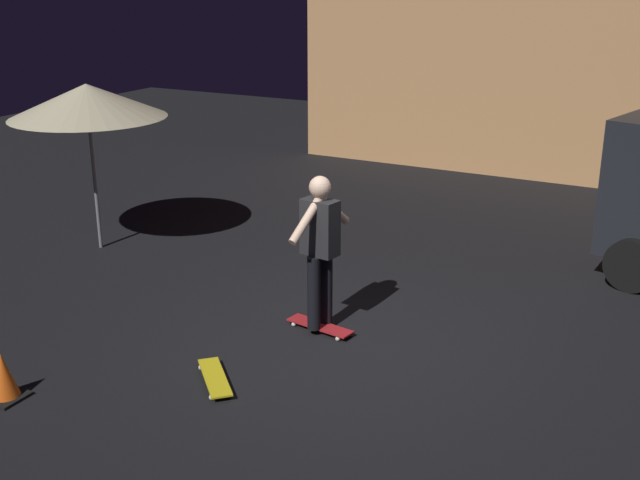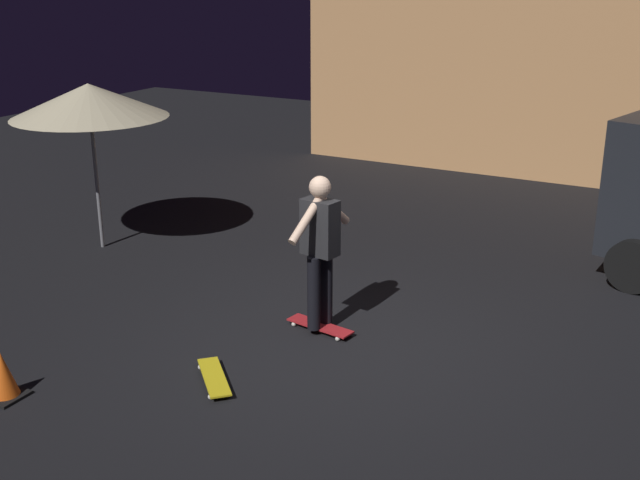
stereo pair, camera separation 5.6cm
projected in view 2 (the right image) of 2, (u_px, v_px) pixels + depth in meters
ground_plane at (336, 346)px, 8.32m from camera, size 28.00×28.00×0.00m
low_building at (611, 73)px, 15.07m from camera, size 11.29×3.18×3.73m
patio_umbrella at (89, 101)px, 10.61m from camera, size 2.10×2.10×2.30m
skateboard_ridden at (320, 326)px, 8.65m from camera, size 0.80×0.32×0.07m
skateboard_spare at (214, 377)px, 7.57m from camera, size 0.70×0.69×0.07m
skater at (320, 241)px, 8.33m from camera, size 0.41×0.98×1.67m
traffic_cone at (3, 377)px, 7.26m from camera, size 0.34×0.34×0.46m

